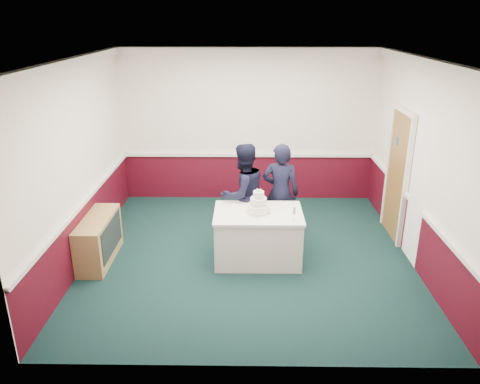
{
  "coord_description": "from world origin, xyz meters",
  "views": [
    {
      "loc": [
        -0.03,
        -6.55,
        3.54
      ],
      "look_at": [
        -0.13,
        -0.1,
        1.1
      ],
      "focal_mm": 35.0,
      "sensor_mm": 36.0,
      "label": 1
    }
  ],
  "objects_px": {
    "wedding_cake": "(258,205)",
    "cake_knife": "(257,217)",
    "cake_table": "(258,236)",
    "person_man": "(243,194)",
    "champagne_flute": "(294,211)",
    "sideboard": "(99,239)",
    "person_woman": "(280,193)"
  },
  "relations": [
    {
      "from": "cake_knife",
      "to": "person_woman",
      "type": "distance_m",
      "value": 0.99
    },
    {
      "from": "wedding_cake",
      "to": "cake_knife",
      "type": "distance_m",
      "value": 0.23
    },
    {
      "from": "cake_table",
      "to": "wedding_cake",
      "type": "relative_size",
      "value": 3.63
    },
    {
      "from": "person_woman",
      "to": "cake_knife",
      "type": "bearing_deg",
      "value": 77.16
    },
    {
      "from": "cake_table",
      "to": "person_man",
      "type": "relative_size",
      "value": 0.79
    },
    {
      "from": "wedding_cake",
      "to": "champagne_flute",
      "type": "bearing_deg",
      "value": -29.25
    },
    {
      "from": "sideboard",
      "to": "person_man",
      "type": "height_order",
      "value": "person_man"
    },
    {
      "from": "champagne_flute",
      "to": "person_woman",
      "type": "height_order",
      "value": "person_woman"
    },
    {
      "from": "cake_table",
      "to": "cake_knife",
      "type": "relative_size",
      "value": 6.0
    },
    {
      "from": "sideboard",
      "to": "person_woman",
      "type": "bearing_deg",
      "value": 15.24
    },
    {
      "from": "champagne_flute",
      "to": "person_woman",
      "type": "relative_size",
      "value": 0.12
    },
    {
      "from": "cake_knife",
      "to": "person_man",
      "type": "xyz_separation_m",
      "value": [
        -0.2,
        0.81,
        0.05
      ]
    },
    {
      "from": "person_man",
      "to": "cake_table",
      "type": "bearing_deg",
      "value": 75.85
    },
    {
      "from": "wedding_cake",
      "to": "person_woman",
      "type": "relative_size",
      "value": 0.22
    },
    {
      "from": "champagne_flute",
      "to": "cake_table",
      "type": "bearing_deg",
      "value": 150.75
    },
    {
      "from": "cake_knife",
      "to": "champagne_flute",
      "type": "bearing_deg",
      "value": -31.23
    },
    {
      "from": "wedding_cake",
      "to": "cake_table",
      "type": "bearing_deg",
      "value": -90.0
    },
    {
      "from": "sideboard",
      "to": "champagne_flute",
      "type": "distance_m",
      "value": 2.99
    },
    {
      "from": "champagne_flute",
      "to": "cake_knife",
      "type": "bearing_deg",
      "value": 171.42
    },
    {
      "from": "cake_table",
      "to": "cake_knife",
      "type": "distance_m",
      "value": 0.44
    },
    {
      "from": "cake_knife",
      "to": "champagne_flute",
      "type": "distance_m",
      "value": 0.55
    },
    {
      "from": "cake_table",
      "to": "person_woman",
      "type": "distance_m",
      "value": 0.91
    },
    {
      "from": "person_man",
      "to": "sideboard",
      "type": "bearing_deg",
      "value": -17.91
    },
    {
      "from": "person_woman",
      "to": "sideboard",
      "type": "bearing_deg",
      "value": 26.5
    },
    {
      "from": "cake_table",
      "to": "person_woman",
      "type": "xyz_separation_m",
      "value": [
        0.38,
        0.71,
        0.43
      ]
    },
    {
      "from": "wedding_cake",
      "to": "person_woman",
      "type": "bearing_deg",
      "value": 62.02
    },
    {
      "from": "wedding_cake",
      "to": "sideboard",
      "type": "bearing_deg",
      "value": -178.67
    },
    {
      "from": "cake_knife",
      "to": "champagne_flute",
      "type": "xyz_separation_m",
      "value": [
        0.53,
        -0.08,
        0.14
      ]
    },
    {
      "from": "cake_table",
      "to": "wedding_cake",
      "type": "bearing_deg",
      "value": 90.0
    },
    {
      "from": "cake_table",
      "to": "champagne_flute",
      "type": "distance_m",
      "value": 0.78
    },
    {
      "from": "wedding_cake",
      "to": "cake_knife",
      "type": "xyz_separation_m",
      "value": [
        -0.03,
        -0.2,
        -0.11
      ]
    },
    {
      "from": "cake_table",
      "to": "wedding_cake",
      "type": "height_order",
      "value": "wedding_cake"
    }
  ]
}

